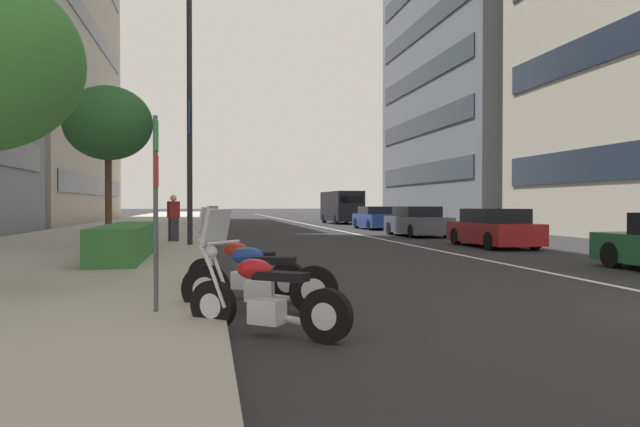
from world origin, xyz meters
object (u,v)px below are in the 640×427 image
object	(u,v)px
street_tree_by_lamp_post	(108,124)
parking_sign_by_curb	(156,189)
motorcycle_under_tarp	(264,299)
car_lead_in_lane	(377,218)
delivery_van_ahead	(342,206)
street_lamp_with_banners	(201,88)
motorcycle_by_sign_pole	(257,281)
pedestrian_on_plaza	(174,218)
car_approaching_light	(417,222)
motorcycle_mid_row	(243,271)
car_following_behind	(493,229)

from	to	relation	value
street_tree_by_lamp_post	parking_sign_by_curb	bearing A→B (deg)	-168.83
motorcycle_under_tarp	parking_sign_by_curb	xyz separation A→B (m)	(1.01, 1.27, 1.28)
car_lead_in_lane	delivery_van_ahead	bearing A→B (deg)	-2.66
motorcycle_under_tarp	street_lamp_with_banners	bearing A→B (deg)	-49.24
motorcycle_by_sign_pole	delivery_van_ahead	world-z (taller)	delivery_van_ahead
parking_sign_by_curb	pedestrian_on_plaza	size ratio (longest dim) A/B	1.46
car_approaching_light	street_tree_by_lamp_post	world-z (taller)	street_tree_by_lamp_post
motorcycle_mid_row	car_approaching_light	size ratio (longest dim) A/B	0.39
street_lamp_with_banners	street_tree_by_lamp_post	world-z (taller)	street_lamp_with_banners
motorcycle_by_sign_pole	car_following_behind	distance (m)	14.89
car_approaching_light	delivery_van_ahead	xyz separation A→B (m)	(18.93, -0.52, 0.68)
motorcycle_mid_row	street_tree_by_lamp_post	xyz separation A→B (m)	(11.18, 3.77, 3.73)
delivery_van_ahead	parking_sign_by_curb	bearing A→B (deg)	162.05
car_lead_in_lane	motorcycle_under_tarp	bearing A→B (deg)	160.42
motorcycle_by_sign_pole	car_following_behind	xyz separation A→B (m)	(11.64, -9.28, 0.20)
car_approaching_light	motorcycle_mid_row	bearing A→B (deg)	151.15
motorcycle_mid_row	pedestrian_on_plaza	size ratio (longest dim) A/B	1.08
motorcycle_by_sign_pole	car_lead_in_lane	size ratio (longest dim) A/B	0.49
motorcycle_under_tarp	motorcycle_by_sign_pole	xyz separation A→B (m)	(1.43, -0.03, 0.02)
delivery_van_ahead	parking_sign_by_curb	size ratio (longest dim) A/B	2.43
car_lead_in_lane	motorcycle_by_sign_pole	bearing A→B (deg)	159.59
parking_sign_by_curb	motorcycle_mid_row	bearing A→B (deg)	-33.00
car_approaching_light	street_tree_by_lamp_post	xyz separation A→B (m)	(-6.59, 13.01, 3.50)
pedestrian_on_plaza	motorcycle_by_sign_pole	bearing A→B (deg)	160.22
car_approaching_light	street_lamp_with_banners	bearing A→B (deg)	121.95
car_following_behind	delivery_van_ahead	xyz separation A→B (m)	(26.48, -0.37, 0.70)
car_approaching_light	delivery_van_ahead	bearing A→B (deg)	-2.96
car_lead_in_lane	parking_sign_by_curb	world-z (taller)	parking_sign_by_curb
car_lead_in_lane	car_approaching_light	bearing A→B (deg)	176.69
car_following_behind	car_approaching_light	bearing A→B (deg)	1.71
motorcycle_by_sign_pole	car_lead_in_lane	bearing A→B (deg)	-92.63
pedestrian_on_plaza	motorcycle_mid_row	bearing A→B (deg)	160.53
motorcycle_by_sign_pole	delivery_van_ahead	xyz separation A→B (m)	(38.12, -9.65, 0.89)
delivery_van_ahead	car_approaching_light	bearing A→B (deg)	176.34
delivery_van_ahead	parking_sign_by_curb	world-z (taller)	parking_sign_by_curb
motorcycle_under_tarp	motorcycle_mid_row	xyz separation A→B (m)	(2.85, 0.08, 0.01)
street_tree_by_lamp_post	car_following_behind	bearing A→B (deg)	-94.18
motorcycle_by_sign_pole	motorcycle_under_tarp	bearing A→B (deg)	105.20
car_following_behind	delivery_van_ahead	bearing A→B (deg)	-0.24
motorcycle_under_tarp	parking_sign_by_curb	distance (m)	2.07
car_approaching_light	car_following_behind	bearing A→B (deg)	179.76
motorcycle_by_sign_pole	car_following_behind	size ratio (longest dim) A/B	0.49
motorcycle_by_sign_pole	street_lamp_with_banners	distance (m)	13.59
parking_sign_by_curb	car_lead_in_lane	bearing A→B (deg)	-21.17
car_following_behind	delivery_van_ahead	size ratio (longest dim) A/B	0.72
car_approaching_light	delivery_van_ahead	size ratio (longest dim) A/B	0.78
motorcycle_by_sign_pole	motorcycle_mid_row	bearing A→B (deg)	-69.15
car_lead_in_lane	street_tree_by_lamp_post	xyz separation A→B (m)	(-14.63, 13.28, 3.51)
car_following_behind	street_lamp_with_banners	bearing A→B (deg)	85.11
car_lead_in_lane	pedestrian_on_plaza	distance (m)	16.87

